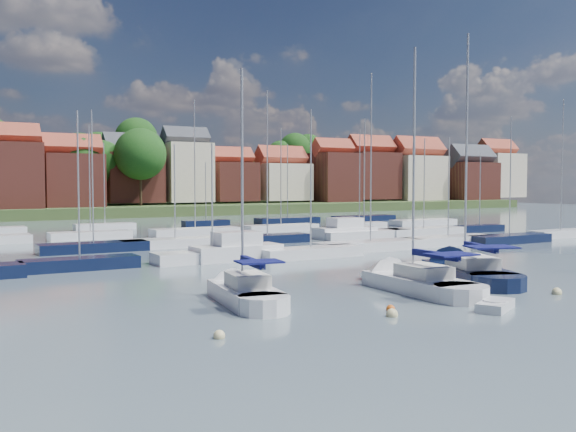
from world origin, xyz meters
TOP-DOWN VIEW (x-y plane):
  - ground at (0.00, 40.00)m, footprint 260.00×260.00m
  - sailboat_left at (-12.44, 4.70)m, footprint 3.91×9.59m
  - sailboat_centre at (-2.75, 3.15)m, footprint 3.36×10.92m
  - sailboat_navy at (3.43, 5.12)m, footprint 7.28×12.37m
  - tender at (-3.13, -3.86)m, footprint 2.89×2.28m
  - buoy_a at (-16.74, -2.33)m, footprint 0.47×0.47m
  - buoy_b at (-8.32, -2.54)m, footprint 0.54×0.54m
  - buoy_c at (-7.58, -1.54)m, footprint 0.42×0.42m
  - buoy_d at (3.12, -2.51)m, footprint 0.54×0.54m
  - buoy_e at (0.76, 5.98)m, footprint 0.51×0.51m
  - marina_field at (1.91, 35.15)m, footprint 79.62×41.41m
  - far_shore_town at (2.23, 132.67)m, footprint 212.46×90.00m

SIDE VIEW (x-z plane):
  - ground at x=0.00m, z-range 0.00..0.00m
  - buoy_a at x=-16.74m, z-range -0.23..0.23m
  - buoy_b at x=-8.32m, z-range -0.27..0.27m
  - buoy_c at x=-7.58m, z-range -0.21..0.21m
  - buoy_d at x=3.12m, z-range -0.27..0.27m
  - buoy_e at x=0.76m, z-range -0.26..0.26m
  - tender at x=-3.13m, z-range -0.06..0.50m
  - sailboat_navy at x=3.43m, z-range -7.97..8.67m
  - sailboat_centre at x=-2.75m, z-range -7.00..7.71m
  - sailboat_left at x=-12.44m, z-range -6.02..6.76m
  - marina_field at x=1.91m, z-range -7.53..8.40m
  - far_shore_town at x=2.23m, z-range -6.53..15.74m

